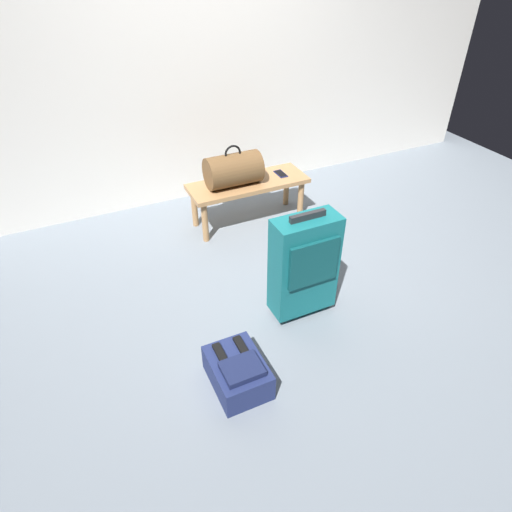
{
  "coord_description": "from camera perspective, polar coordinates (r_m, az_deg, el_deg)",
  "views": [
    {
      "loc": [
        -1.25,
        -2.13,
        2.04
      ],
      "look_at": [
        -0.21,
        0.08,
        0.25
      ],
      "focal_mm": 31.03,
      "sensor_mm": 36.0,
      "label": 1
    }
  ],
  "objects": [
    {
      "name": "suitcase_upright_teal",
      "position": [
        2.75,
        6.23,
        -1.13
      ],
      "size": [
        0.41,
        0.21,
        0.76
      ],
      "color": "#14666B",
      "rests_on": "ground"
    },
    {
      "name": "bench",
      "position": [
        3.74,
        -1.02,
        8.79
      ],
      "size": [
        1.0,
        0.36,
        0.38
      ],
      "color": "#A87A4C",
      "rests_on": "ground"
    },
    {
      "name": "backpack_navy",
      "position": [
        2.51,
        -2.38,
        -14.69
      ],
      "size": [
        0.28,
        0.38,
        0.21
      ],
      "color": "navy",
      "rests_on": "ground"
    },
    {
      "name": "cell_phone",
      "position": [
        3.84,
        3.2,
        10.54
      ],
      "size": [
        0.07,
        0.14,
        0.01
      ],
      "color": "#191E4C",
      "rests_on": "bench"
    },
    {
      "name": "back_wall",
      "position": [
        3.99,
        -7.38,
        26.67
      ],
      "size": [
        6.0,
        0.1,
        2.8
      ],
      "primitive_type": "cube",
      "color": "silver",
      "rests_on": "ground"
    },
    {
      "name": "ground_plane",
      "position": [
        3.21,
        4.0,
        -3.45
      ],
      "size": [
        6.6,
        6.6,
        0.0
      ],
      "primitive_type": "plane",
      "color": "slate"
    },
    {
      "name": "duffel_bag_brown",
      "position": [
        3.61,
        -2.94,
        11.05
      ],
      "size": [
        0.44,
        0.26,
        0.34
      ],
      "color": "brown",
      "rests_on": "bench"
    }
  ]
}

